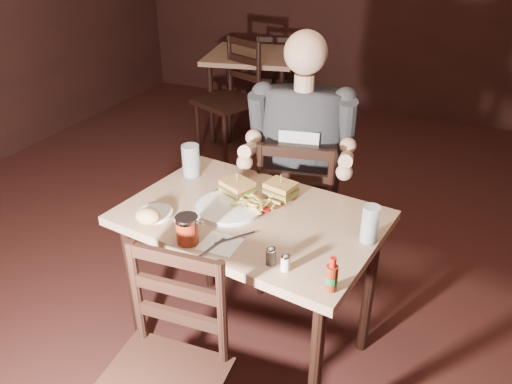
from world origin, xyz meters
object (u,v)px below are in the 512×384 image
at_px(glass_left, 191,161).
at_px(side_plate, 155,214).
at_px(hot_sauce, 332,274).
at_px(main_table, 251,233).
at_px(glass_right, 370,224).
at_px(bg_chair_near, 226,101).
at_px(syrup_dispenser, 187,230).
at_px(chair_far, 298,211).
at_px(diner, 301,130).
at_px(bg_chair_far, 275,75).
at_px(bg_table, 253,63).
at_px(dinner_plate, 229,208).

relative_size(glass_left, side_plate, 1.08).
xyz_separation_m(hot_sauce, side_plate, (-0.80, 0.16, -0.06)).
distance_m(main_table, glass_right, 0.52).
relative_size(bg_chair_near, syrup_dispenser, 8.61).
bearing_deg(chair_far, hot_sauce, 103.84).
height_order(chair_far, diner, diner).
bearing_deg(syrup_dispenser, diner, 87.12).
relative_size(glass_right, hot_sauce, 1.16).
bearing_deg(bg_chair_near, hot_sauce, -33.38).
bearing_deg(bg_chair_far, bg_chair_near, 73.47).
bearing_deg(bg_table, main_table, -65.77).
bearing_deg(glass_right, syrup_dispenser, -155.18).
bearing_deg(glass_left, diner, 38.30).
bearing_deg(diner, bg_chair_near, 117.47).
relative_size(dinner_plate, glass_left, 1.78).
bearing_deg(main_table, hot_sauce, -36.73).
bearing_deg(dinner_plate, glass_left, 145.23).
relative_size(diner, glass_right, 6.21).
bearing_deg(side_plate, diner, 62.13).
relative_size(diner, dinner_plate, 3.40).
bearing_deg(hot_sauce, bg_chair_near, 124.31).
height_order(glass_left, hot_sauce, glass_left).
height_order(syrup_dispenser, side_plate, syrup_dispenser).
height_order(main_table, bg_chair_near, bg_chair_near).
bearing_deg(main_table, diner, 88.01).
distance_m(bg_table, glass_left, 2.46).
height_order(bg_table, syrup_dispenser, syrup_dispenser).
relative_size(diner, side_plate, 6.52).
bearing_deg(main_table, bg_table, 114.23).
height_order(bg_chair_near, dinner_plate, bg_chair_near).
distance_m(bg_table, bg_chair_far, 0.61).
bearing_deg(bg_table, side_plate, -73.87).
bearing_deg(glass_left, main_table, -27.03).
bearing_deg(bg_chair_near, diner, -28.95).
bearing_deg(glass_left, bg_chair_near, 112.41).
relative_size(main_table, bg_table, 1.20).
height_order(diner, hot_sauce, diner).
distance_m(bg_table, bg_chair_near, 0.58).
relative_size(glass_left, glass_right, 1.03).
bearing_deg(chair_far, glass_right, 117.94).
relative_size(glass_right, side_plate, 1.05).
relative_size(bg_table, hot_sauce, 7.32).
bearing_deg(bg_chair_near, syrup_dispenser, -43.78).
xyz_separation_m(chair_far, diner, (0.01, -0.05, 0.49)).
bearing_deg(syrup_dispenser, main_table, 72.34).
bearing_deg(chair_far, glass_left, 31.37).
distance_m(diner, glass_left, 0.55).
xyz_separation_m(chair_far, glass_left, (-0.42, -0.39, 0.39)).
xyz_separation_m(syrup_dispenser, side_plate, (-0.23, 0.11, -0.05)).
xyz_separation_m(diner, glass_right, (0.47, -0.54, -0.10)).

